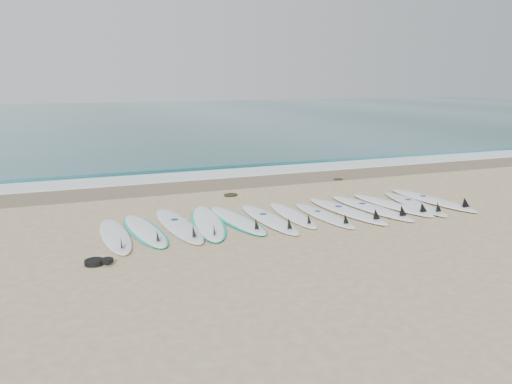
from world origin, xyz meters
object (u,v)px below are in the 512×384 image
object	(u,v)px
surfboard_0	(115,236)
leash_coil	(97,262)
surfboard_12	(434,200)
surfboard_6	(293,215)

from	to	relation	value
surfboard_0	leash_coil	bearing A→B (deg)	-109.45
surfboard_0	leash_coil	xyz separation A→B (m)	(-0.43, -1.32, -0.01)
surfboard_12	leash_coil	xyz separation A→B (m)	(-8.12, -1.42, -0.01)
surfboard_6	leash_coil	xyz separation A→B (m)	(-4.27, -1.44, -0.00)
leash_coil	surfboard_0	bearing A→B (deg)	72.10
surfboard_12	leash_coil	size ratio (longest dim) A/B	6.13
surfboard_0	surfboard_6	world-z (taller)	surfboard_0
surfboard_0	surfboard_12	bearing A→B (deg)	-0.81
surfboard_12	leash_coil	bearing A→B (deg)	-176.10
surfboard_0	surfboard_12	distance (m)	7.70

